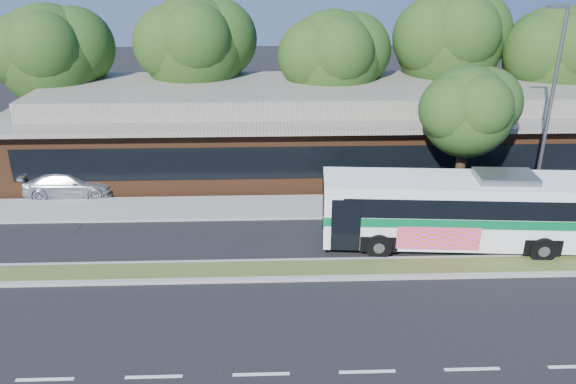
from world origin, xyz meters
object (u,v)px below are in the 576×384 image
(transit_bus, at_px, (466,206))
(sedan, at_px, (70,183))
(sidewalk_tree, at_px, (473,109))
(lamp_post, at_px, (549,105))

(transit_bus, height_order, sedan, transit_bus)
(sedan, bearing_deg, sidewalk_tree, -98.29)
(sidewalk_tree, bearing_deg, sedan, 173.53)
(transit_bus, xyz_separation_m, sidewalk_tree, (1.20, 3.80, 2.94))
(transit_bus, bearing_deg, lamp_post, 43.37)
(lamp_post, xyz_separation_m, sedan, (-22.05, 2.32, -4.27))
(transit_bus, distance_m, sedan, 18.58)
(transit_bus, distance_m, sidewalk_tree, 4.95)
(transit_bus, bearing_deg, sedan, 165.90)
(lamp_post, bearing_deg, transit_bus, -141.17)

